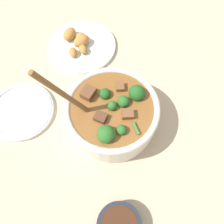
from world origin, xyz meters
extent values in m
plane|color=#C6B293|center=(0.00, 0.00, 0.00)|extent=(4.00, 4.00, 0.00)
cylinder|color=white|center=(0.00, 0.00, 0.04)|extent=(0.24, 0.24, 0.09)
torus|color=white|center=(0.00, 0.00, 0.09)|extent=(0.24, 0.24, 0.02)
cylinder|color=brown|center=(0.00, 0.00, 0.07)|extent=(0.22, 0.22, 0.05)
sphere|color=#2D6B28|center=(0.00, 0.00, 0.10)|extent=(0.02, 0.02, 0.02)
cylinder|color=#6B9956|center=(0.00, 0.00, 0.08)|extent=(0.01, 0.01, 0.01)
sphere|color=#2D6B28|center=(0.04, -0.06, 0.10)|extent=(0.02, 0.02, 0.02)
cylinder|color=#6B9956|center=(0.04, -0.06, 0.08)|extent=(0.01, 0.01, 0.01)
sphere|color=#235B23|center=(-0.03, 0.03, 0.10)|extent=(0.03, 0.03, 0.03)
cylinder|color=#6B9956|center=(-0.03, 0.03, 0.07)|extent=(0.01, 0.01, 0.01)
sphere|color=#235B23|center=(0.05, 0.05, 0.10)|extent=(0.04, 0.04, 0.04)
cylinder|color=#6B9956|center=(0.05, 0.05, 0.07)|extent=(0.01, 0.01, 0.02)
sphere|color=#2D6B28|center=(0.01, -0.08, 0.10)|extent=(0.04, 0.04, 0.04)
cylinder|color=#6B9956|center=(0.01, -0.08, 0.07)|extent=(0.01, 0.01, 0.02)
sphere|color=#2D6B28|center=(0.02, 0.02, 0.10)|extent=(0.03, 0.03, 0.03)
cylinder|color=#6B9956|center=(0.02, 0.02, 0.07)|extent=(0.01, 0.01, 0.01)
cube|color=brown|center=(-0.02, -0.04, 0.09)|extent=(0.03, 0.03, 0.02)
cube|color=brown|center=(0.04, -0.01, 0.10)|extent=(0.03, 0.03, 0.02)
cube|color=brown|center=(-0.07, 0.02, 0.10)|extent=(0.04, 0.04, 0.03)
cube|color=brown|center=(0.01, 0.06, 0.09)|extent=(0.03, 0.03, 0.02)
cylinder|color=#3D7533|center=(0.07, -0.04, 0.10)|extent=(0.02, 0.03, 0.01)
ellipsoid|color=brown|center=(-0.05, -0.02, 0.09)|extent=(0.04, 0.03, 0.01)
cylinder|color=brown|center=(-0.09, -0.04, 0.18)|extent=(0.09, 0.05, 0.18)
cylinder|color=white|center=(-0.26, -0.04, 0.01)|extent=(0.18, 0.18, 0.01)
torus|color=white|center=(-0.26, -0.04, 0.01)|extent=(0.18, 0.18, 0.01)
cylinder|color=white|center=(-0.17, 0.24, 0.01)|extent=(0.23, 0.23, 0.01)
ellipsoid|color=#BC7F3D|center=(-0.18, 0.19, 0.02)|extent=(0.04, 0.04, 0.02)
ellipsoid|color=#BC7F3D|center=(-0.17, 0.25, 0.02)|extent=(0.04, 0.03, 0.02)
ellipsoid|color=#BC7F3D|center=(-0.15, 0.21, 0.02)|extent=(0.04, 0.05, 0.02)
ellipsoid|color=#BC7F3D|center=(-0.16, 0.24, 0.03)|extent=(0.06, 0.07, 0.03)
ellipsoid|color=#BC7F3D|center=(-0.17, 0.24, 0.03)|extent=(0.06, 0.07, 0.03)
ellipsoid|color=#BC7F3D|center=(-0.21, 0.26, 0.03)|extent=(0.05, 0.06, 0.03)
camera|label=1|loc=(0.06, -0.23, 0.57)|focal=35.00mm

